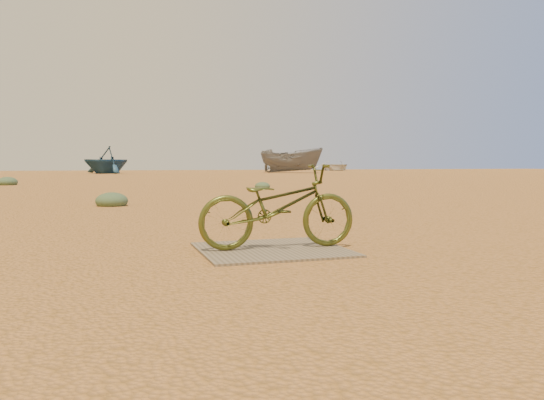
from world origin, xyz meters
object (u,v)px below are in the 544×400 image
object	(u,v)px
bicycle	(278,206)
boat_far_right	(335,166)
boat_mid_right	(291,160)
boat_far_left	(107,160)
plywood_board	(272,250)

from	to	relation	value
bicycle	boat_far_right	xyz separation A→B (m)	(23.94, 51.19, 0.13)
boat_mid_right	boat_far_left	bearing A→B (deg)	120.87
boat_mid_right	bicycle	bearing A→B (deg)	-165.00
plywood_board	boat_far_left	bearing A→B (deg)	91.76
bicycle	plywood_board	bearing A→B (deg)	101.48
boat_far_right	bicycle	bearing A→B (deg)	-109.95
plywood_board	bicycle	size ratio (longest dim) A/B	0.89
boat_far_left	bicycle	bearing A→B (deg)	-36.27
plywood_board	boat_far_left	size ratio (longest dim) A/B	0.33
bicycle	boat_mid_right	xyz separation A→B (m)	(14.37, 39.49, 0.67)
plywood_board	boat_mid_right	world-z (taller)	boat_mid_right
plywood_board	boat_far_right	xyz separation A→B (m)	(24.00, 51.20, 0.56)
boat_far_left	boat_far_right	size ratio (longest dim) A/B	0.78
boat_mid_right	boat_far_right	distance (m)	15.12
plywood_board	bicycle	distance (m)	0.43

